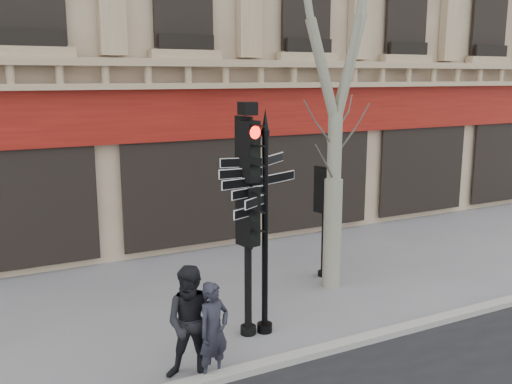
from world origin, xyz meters
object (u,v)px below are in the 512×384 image
at_px(fingerpost, 265,186).
at_px(traffic_signal_main, 248,192).
at_px(traffic_signal_secondary, 325,203).
at_px(pedestrian_a, 214,331).
at_px(pedestrian_b, 193,323).

bearing_deg(fingerpost, traffic_signal_main, 158.38).
bearing_deg(traffic_signal_secondary, pedestrian_a, -159.97).
relative_size(traffic_signal_secondary, pedestrian_b, 1.40).
bearing_deg(traffic_signal_main, pedestrian_b, -156.48).
relative_size(fingerpost, traffic_signal_main, 0.97).
height_order(fingerpost, traffic_signal_secondary, fingerpost).
xyz_separation_m(fingerpost, traffic_signal_main, (-0.30, 0.06, -0.09)).
distance_m(traffic_signal_main, pedestrian_b, 2.42).
height_order(fingerpost, pedestrian_a, fingerpost).
bearing_deg(pedestrian_a, traffic_signal_secondary, 17.58).
bearing_deg(traffic_signal_main, fingerpost, -21.41).
xyz_separation_m(traffic_signal_main, traffic_signal_secondary, (2.89, 1.90, -0.86)).
bearing_deg(pedestrian_a, fingerpost, 17.31).
relative_size(traffic_signal_main, traffic_signal_secondary, 1.65).
bearing_deg(pedestrian_a, pedestrian_b, 127.62).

